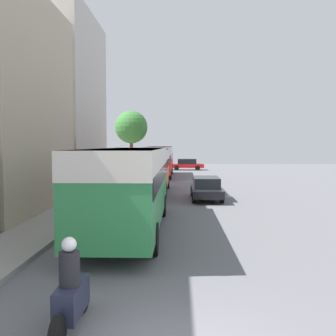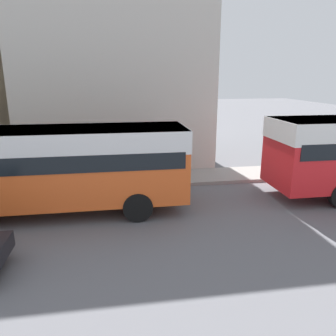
% 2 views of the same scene
% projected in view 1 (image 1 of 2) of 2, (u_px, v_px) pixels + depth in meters
% --- Properties ---
extents(building_far_terrace, '(6.75, 9.65, 12.92)m').
position_uv_depth(building_far_terrace, '(49.00, 103.00, 27.90)').
color(building_far_terrace, beige).
rests_on(building_far_terrace, ground_plane).
extents(bus_lead, '(2.54, 9.99, 3.18)m').
position_uv_depth(bus_lead, '(129.00, 178.00, 14.22)').
color(bus_lead, '#2D8447').
rests_on(bus_lead, ground_plane).
extents(bus_following, '(2.57, 9.33, 3.01)m').
position_uv_depth(bus_following, '(149.00, 165.00, 25.54)').
color(bus_following, '#EA5B23').
rests_on(bus_following, ground_plane).
extents(bus_third_in_line, '(2.57, 11.11, 3.14)m').
position_uv_depth(bus_third_in_line, '(160.00, 157.00, 39.29)').
color(bus_third_in_line, red).
rests_on(bus_third_in_line, ground_plane).
extents(motorcycle_behind_lead, '(0.38, 2.24, 1.73)m').
position_uv_depth(motorcycle_behind_lead, '(71.00, 295.00, 6.59)').
color(motorcycle_behind_lead, '#1E2338').
rests_on(motorcycle_behind_lead, ground_plane).
extents(car_crossing, '(1.80, 4.59, 1.37)m').
position_uv_depth(car_crossing, '(206.00, 188.00, 22.69)').
color(car_crossing, black).
rests_on(car_crossing, ground_plane).
extents(car_far_curb, '(4.40, 1.93, 1.47)m').
position_uv_depth(car_far_curb, '(187.00, 164.00, 49.35)').
color(car_far_curb, red).
rests_on(car_far_curb, ground_plane).
extents(pedestrian_near_curb, '(0.35, 0.35, 1.71)m').
position_uv_depth(pedestrian_near_curb, '(105.00, 178.00, 25.58)').
color(pedestrian_near_curb, '#232838').
rests_on(pedestrian_near_curb, sidewalk).
extents(pedestrian_walking_away, '(0.39, 0.39, 1.64)m').
position_uv_depth(pedestrian_walking_away, '(110.00, 177.00, 26.94)').
color(pedestrian_walking_away, '#232838').
rests_on(pedestrian_walking_away, sidewalk).
extents(street_tree, '(3.64, 3.64, 6.97)m').
position_uv_depth(street_tree, '(131.00, 127.00, 41.77)').
color(street_tree, brown).
rests_on(street_tree, sidewalk).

